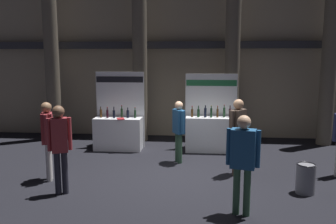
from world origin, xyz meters
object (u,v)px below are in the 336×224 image
Objects in this scene: visitor_6 at (243,155)px; visitor_7 at (48,134)px; exhibitor_booth_0 at (119,130)px; visitor_3 at (238,129)px; exhibitor_booth_1 at (211,131)px; trash_bin at (306,178)px; visitor_1 at (179,127)px; visitor_0 at (60,143)px.

visitor_6 is 4.38m from visitor_7.
exhibitor_booth_0 reaches higher than visitor_3.
exhibitor_booth_1 is 4.74m from visitor_7.
visitor_3 is at bearing 140.64° from trash_bin.
exhibitor_booth_0 reaches higher than visitor_1.
visitor_3 is at bearing -31.31° from exhibitor_booth_0.
trash_bin is at bearing -127.02° from visitor_6.
visitor_0 is at bearing -31.75° from visitor_3.
visitor_3 reaches higher than trash_bin.
exhibitor_booth_1 is 1.25× the size of visitor_0.
trash_bin is (1.85, -3.16, -0.29)m from exhibitor_booth_1.
exhibitor_booth_1 reaches higher than trash_bin.
exhibitor_booth_1 is 3.65× the size of trash_bin.
visitor_3 is at bearing -79.18° from visitor_6.
visitor_7 is (-0.94, -2.82, 0.48)m from exhibitor_booth_0.
trash_bin is 5.06m from visitor_0.
visitor_7 is (-4.15, 1.40, -0.02)m from visitor_6.
exhibitor_booth_1 is 1.26× the size of visitor_3.
visitor_0 is 1.02× the size of visitor_7.
visitor_7 is (-4.28, -0.79, -0.03)m from visitor_3.
exhibitor_booth_1 is at bearing -69.97° from visitor_6.
trash_bin is (4.63, -3.09, -0.28)m from exhibitor_booth_0.
exhibitor_booth_1 is at bearing -129.73° from visitor_3.
visitor_0 reaches higher than trash_bin.
exhibitor_booth_0 is 5.57m from trash_bin.
visitor_3 is 4.36m from visitor_7.
visitor_7 is (-0.60, 0.76, -0.01)m from visitor_0.
visitor_1 is at bearing 25.24° from visitor_0.
exhibitor_booth_0 is 1.29× the size of visitor_3.
visitor_7 is at bearing -4.26° from visitor_6.
exhibitor_booth_0 is 2.78m from exhibitor_booth_1.
visitor_6 reaches higher than trash_bin.
visitor_1 is 3.30m from visitor_6.
exhibitor_booth_0 is 5.33m from visitor_6.
visitor_6 is at bearing 31.78° from visitor_3.
visitor_3 is 1.01× the size of visitor_7.
visitor_6 is (0.42, -4.30, 0.48)m from exhibitor_booth_1.
exhibitor_booth_1 is 2.23m from visitor_3.
trash_bin is 0.35× the size of visitor_6.
trash_bin is at bearing 68.50° from visitor_7.
exhibitor_booth_1 is 1.39× the size of visitor_1.
exhibitor_booth_1 is at bearing 27.96° from visitor_0.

